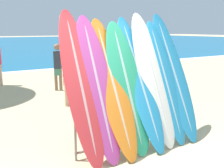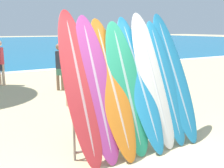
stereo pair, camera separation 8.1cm
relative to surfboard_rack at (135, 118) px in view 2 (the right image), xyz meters
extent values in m
plane|color=#CCB789|center=(-0.32, -0.73, -0.51)|extent=(160.00, 160.00, 0.00)
cube|color=white|center=(-0.32, 9.53, -0.50)|extent=(120.00, 0.60, 0.01)
cylinder|color=gray|center=(-1.13, 0.00, -0.04)|extent=(0.04, 0.04, 0.95)
cylinder|color=gray|center=(1.13, 0.00, -0.04)|extent=(0.04, 0.04, 0.95)
cylinder|color=gray|center=(0.00, 0.00, 0.41)|extent=(2.30, 0.04, 0.04)
cylinder|color=gray|center=(0.00, 0.00, -0.39)|extent=(2.30, 0.04, 0.04)
ellipsoid|color=red|center=(-0.98, 0.10, 0.67)|extent=(0.51, 1.21, 2.37)
ellipsoid|color=#D59E9F|center=(-0.98, 0.10, 0.67)|extent=(0.09, 1.17, 2.28)
ellipsoid|color=#B23D8E|center=(-0.69, 0.07, 0.63)|extent=(0.54, 1.14, 2.28)
ellipsoid|color=#CAA1BE|center=(-0.69, 0.07, 0.63)|extent=(0.10, 1.11, 2.19)
ellipsoid|color=orange|center=(-0.41, 0.07, 0.61)|extent=(0.53, 1.30, 2.24)
ellipsoid|color=beige|center=(-0.41, 0.07, 0.61)|extent=(0.09, 1.26, 2.15)
ellipsoid|color=#289E70|center=(-0.14, 0.05, 0.58)|extent=(0.59, 1.07, 2.18)
ellipsoid|color=#9AC3B3|center=(-0.14, 0.05, 0.58)|extent=(0.11, 1.03, 2.10)
ellipsoid|color=teal|center=(0.15, 0.09, 0.63)|extent=(0.49, 1.36, 2.28)
ellipsoid|color=#98BACC|center=(0.15, 0.09, 0.63)|extent=(0.09, 1.31, 2.19)
ellipsoid|color=silver|center=(0.43, 0.08, 0.67)|extent=(0.56, 1.19, 2.35)
ellipsoid|color=silver|center=(0.43, 0.08, 0.67)|extent=(0.10, 1.16, 2.26)
ellipsoid|color=teal|center=(0.70, 0.05, 0.59)|extent=(0.49, 1.11, 2.20)
ellipsoid|color=#98BACC|center=(0.70, 0.05, 0.59)|extent=(0.09, 1.08, 2.12)
ellipsoid|color=teal|center=(0.97, 0.10, 0.67)|extent=(0.54, 1.26, 2.35)
ellipsoid|color=#98BACC|center=(0.97, 0.10, 0.67)|extent=(0.10, 1.22, 2.26)
cylinder|color=#A87A5B|center=(1.14, 4.63, -0.13)|extent=(0.11, 0.11, 0.76)
cylinder|color=#A87A5B|center=(1.29, 4.58, -0.13)|extent=(0.11, 0.11, 0.76)
cube|color=#385693|center=(1.22, 4.61, 0.13)|extent=(0.25, 0.20, 0.23)
cube|color=gold|center=(1.22, 4.61, 0.54)|extent=(0.27, 0.22, 0.59)
sphere|color=#A87A5B|center=(1.22, 4.61, 0.98)|extent=(0.21, 0.21, 0.21)
cylinder|color=tan|center=(-0.06, 3.03, -0.11)|extent=(0.11, 0.11, 0.80)
cylinder|color=tan|center=(-0.17, 2.90, -0.11)|extent=(0.11, 0.11, 0.80)
cube|color=#CC4C3D|center=(-0.12, 2.96, 0.17)|extent=(0.25, 0.26, 0.24)
cube|color=#DB3842|center=(-0.12, 2.96, 0.61)|extent=(0.28, 0.29, 0.63)
sphere|color=tan|center=(-0.12, 2.96, 1.07)|extent=(0.23, 0.23, 0.23)
cylinder|color=beige|center=(-1.30, 6.61, -0.12)|extent=(0.11, 0.11, 0.78)
cube|color=#282D38|center=(-1.36, 6.67, 0.15)|extent=(0.25, 0.25, 0.23)
cube|color=#DB3842|center=(-1.36, 6.67, 0.57)|extent=(0.27, 0.28, 0.61)
cylinder|color=#846047|center=(0.19, 4.83, -0.14)|extent=(0.10, 0.10, 0.74)
cylinder|color=#846047|center=(0.32, 4.74, -0.14)|extent=(0.10, 0.10, 0.74)
cube|color=#478466|center=(0.26, 4.79, 0.12)|extent=(0.25, 0.23, 0.22)
cube|color=#2D333D|center=(0.26, 4.79, 0.52)|extent=(0.27, 0.25, 0.58)
sphere|color=#846047|center=(0.26, 4.79, 0.95)|extent=(0.21, 0.21, 0.21)
camera|label=1|loc=(-2.56, -3.55, 1.52)|focal=42.00mm
camera|label=2|loc=(-2.49, -3.60, 1.52)|focal=42.00mm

